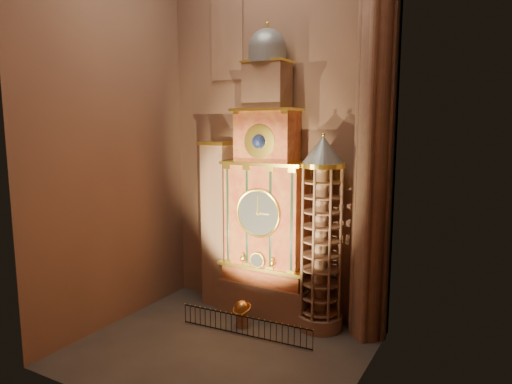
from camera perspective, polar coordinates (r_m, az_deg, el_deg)
The scene contains 11 objects.
floor at distance 24.49m, azimuth -4.48°, elevation -18.92°, with size 14.00×14.00×0.00m, color #383330.
wall_back at distance 26.92m, azimuth 2.38°, elevation 7.95°, with size 22.00×22.00×0.00m, color #91684E.
wall_left at distance 26.27m, azimuth -17.72°, elevation 7.54°, with size 22.00×22.00×0.00m, color #91684E.
wall_right at distance 18.75m, azimuth 13.41°, elevation 7.45°, with size 22.00×22.00×0.00m, color #91684E.
astronomical_clock at distance 26.40m, azimuth 1.31°, elevation -1.49°, with size 5.60×2.41×16.70m.
portrait_tower at distance 28.43m, azimuth -4.77°, elevation -3.93°, with size 1.80×1.60×10.20m.
stair_turret at distance 25.05m, azimuth 8.15°, elevation -5.43°, with size 2.50×2.50×10.80m.
gothic_pier at distance 23.81m, azimuth 14.61°, elevation 7.60°, with size 2.04×2.04×22.00m.
stained_glass_window at distance 28.90m, azimuth -3.63°, elevation 18.94°, with size 2.20×0.14×5.20m.
celestial_globe at distance 26.32m, azimuth -1.79°, elevation -14.66°, with size 1.26×1.22×1.52m.
iron_railing at distance 25.35m, azimuth -1.40°, elevation -16.41°, with size 7.60×0.51×1.07m.
Camera 1 is at (12.09, -18.04, 11.30)m, focal length 32.00 mm.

